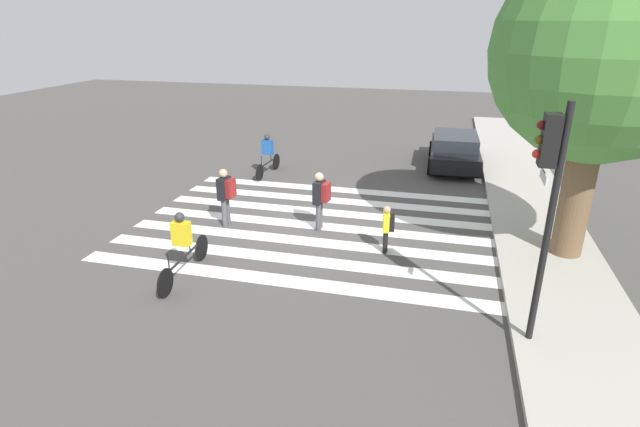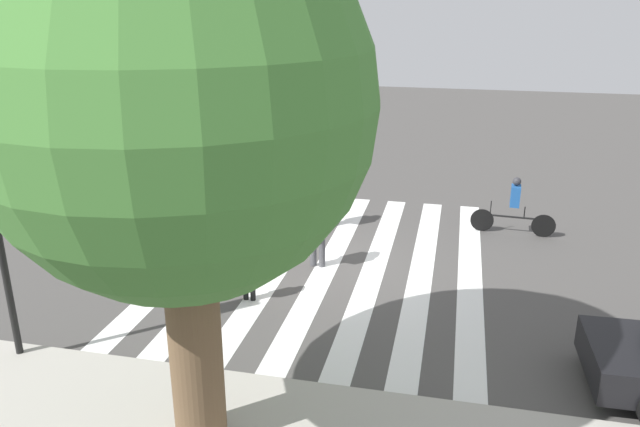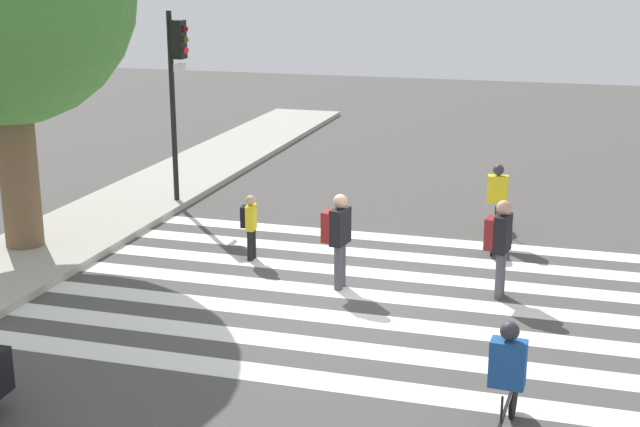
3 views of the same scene
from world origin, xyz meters
The scene contains 9 objects.
ground_plane centered at (0.00, 0.00, 0.00)m, with size 60.00×60.00×0.00m, color #4C4947.
sidewalk_curb centered at (0.00, 6.25, 0.07)m, with size 36.00×2.50×0.14m.
crosswalk_stripes centered at (0.00, 0.00, 0.00)m, with size 7.18×10.00×0.01m.
street_tree centered at (0.45, 6.63, 4.88)m, with size 4.82×4.82×7.34m.
pedestrian_child_with_backpack centered at (0.21, 0.27, 0.98)m, with size 0.49×0.44×1.67m.
pedestrian_adult_tall_backpack centered at (1.24, 2.26, 0.73)m, with size 0.37×0.32×1.25m.
pedestrian_adult_blue_shirt centered at (0.55, -2.42, 0.98)m, with size 0.49×0.43×1.68m.
cyclist_near_curb centered at (3.68, -2.08, 0.86)m, with size 2.44×0.41×1.60m.
cyclist_mid_street centered at (-4.40, -2.96, 0.86)m, with size 2.20×0.41×1.58m.
Camera 2 is at (-2.81, 13.42, 6.13)m, focal length 35.00 mm.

